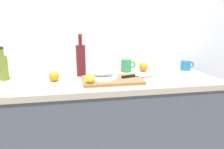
% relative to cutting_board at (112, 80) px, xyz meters
% --- Properties ---
extents(back_wall, '(3.20, 0.05, 2.50)m').
position_rel_cutting_board_xyz_m(back_wall, '(-0.18, 0.38, 0.34)').
color(back_wall, white).
rests_on(back_wall, ground_plane).
extents(kitchen_counter, '(2.00, 0.60, 0.90)m').
position_rel_cutting_board_xyz_m(kitchen_counter, '(-0.18, 0.06, -0.46)').
color(kitchen_counter, '#4C5159').
rests_on(kitchen_counter, ground_plane).
extents(cutting_board, '(0.43, 0.28, 0.02)m').
position_rel_cutting_board_xyz_m(cutting_board, '(0.00, 0.00, 0.00)').
color(cutting_board, olive).
rests_on(cutting_board, kitchen_counter).
extents(white_plate, '(0.20, 0.20, 0.01)m').
position_rel_cutting_board_xyz_m(white_plate, '(-0.06, 0.01, 0.02)').
color(white_plate, white).
rests_on(white_plate, cutting_board).
extents(fish_fillet, '(0.15, 0.07, 0.04)m').
position_rel_cutting_board_xyz_m(fish_fillet, '(-0.06, 0.01, 0.04)').
color(fish_fillet, gray).
rests_on(fish_fillet, white_plate).
extents(chef_knife, '(0.28, 0.12, 0.02)m').
position_rel_cutting_board_xyz_m(chef_knife, '(0.18, 0.02, 0.02)').
color(chef_knife, silver).
rests_on(chef_knife, cutting_board).
extents(lemon_0, '(0.06, 0.06, 0.06)m').
position_rel_cutting_board_xyz_m(lemon_0, '(-0.17, -0.09, 0.04)').
color(lemon_0, yellow).
rests_on(lemon_0, cutting_board).
extents(olive_oil_bottle, '(0.06, 0.06, 0.25)m').
position_rel_cutting_board_xyz_m(olive_oil_bottle, '(-0.78, 0.19, 0.09)').
color(olive_oil_bottle, olive).
rests_on(olive_oil_bottle, kitchen_counter).
extents(wine_bottle, '(0.07, 0.07, 0.33)m').
position_rel_cutting_board_xyz_m(wine_bottle, '(-0.21, 0.22, 0.12)').
color(wine_bottle, '#59191E').
rests_on(wine_bottle, kitchen_counter).
extents(coffee_mug_1, '(0.13, 0.09, 0.09)m').
position_rel_cutting_board_xyz_m(coffee_mug_1, '(0.74, 0.26, 0.03)').
color(coffee_mug_1, '#2672B2').
rests_on(coffee_mug_1, kitchen_counter).
extents(coffee_mug_2, '(0.12, 0.08, 0.11)m').
position_rel_cutting_board_xyz_m(coffee_mug_2, '(0.19, 0.29, 0.05)').
color(coffee_mug_2, '#338C59').
rests_on(coffee_mug_2, kitchen_counter).
extents(orange_0, '(0.08, 0.08, 0.08)m').
position_rel_cutting_board_xyz_m(orange_0, '(0.34, 0.28, 0.03)').
color(orange_0, orange).
rests_on(orange_0, kitchen_counter).
extents(orange_1, '(0.07, 0.07, 0.07)m').
position_rel_cutting_board_xyz_m(orange_1, '(-0.42, 0.08, 0.03)').
color(orange_1, orange).
rests_on(orange_1, kitchen_counter).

